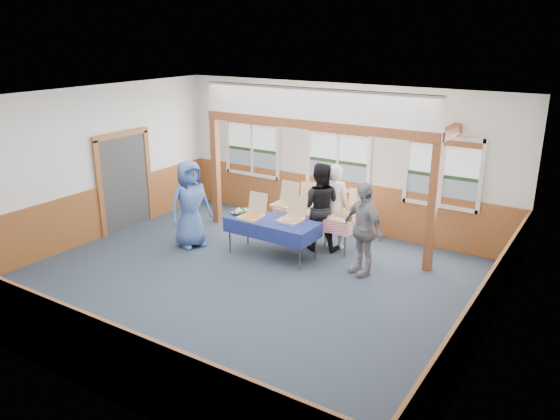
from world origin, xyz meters
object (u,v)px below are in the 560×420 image
(table_left, at_px, (272,223))
(woman_black, at_px, (319,207))
(table_right, at_px, (318,213))
(man_blue, at_px, (190,204))
(person_grey, at_px, (363,229))
(woman_white, at_px, (334,206))

(table_left, relative_size, woman_black, 1.00)
(woman_black, bearing_deg, table_right, -73.67)
(table_left, distance_m, table_right, 1.11)
(man_blue, bearing_deg, table_left, -55.64)
(table_right, distance_m, woman_black, 0.29)
(table_right, distance_m, man_blue, 2.61)
(table_left, relative_size, person_grey, 1.04)
(table_right, height_order, woman_black, woman_black)
(woman_white, bearing_deg, woman_black, 35.89)
(table_left, height_order, person_grey, person_grey)
(table_left, distance_m, woman_white, 1.34)
(person_grey, bearing_deg, woman_white, 168.93)
(woman_white, distance_m, woman_black, 0.31)
(table_right, xyz_separation_m, woman_black, (0.12, -0.17, 0.20))
(table_left, height_order, table_right, same)
(table_left, height_order, woman_white, woman_white)
(table_left, xyz_separation_m, table_right, (0.46, 1.01, -0.00))
(table_right, height_order, man_blue, man_blue)
(woman_white, bearing_deg, person_grey, 128.92)
(woman_black, relative_size, man_blue, 1.00)
(table_left, relative_size, table_right, 0.96)
(woman_black, bearing_deg, table_left, 36.45)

